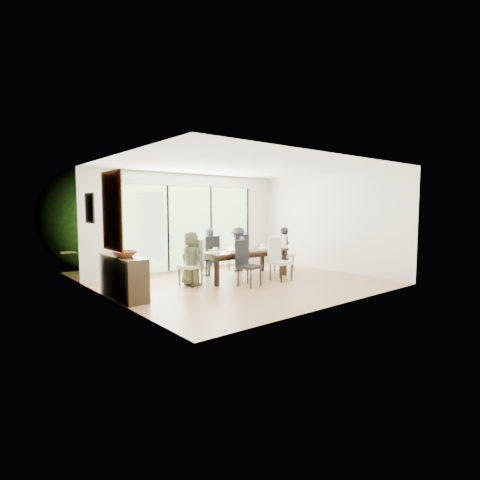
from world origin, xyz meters
TOP-DOWN VIEW (x-y plane):
  - floor at (0.00, 0.00)m, footprint 6.00×5.00m
  - ceiling at (0.00, 0.00)m, footprint 6.00×5.00m
  - wall_back at (0.00, 2.51)m, footprint 6.00×0.02m
  - wall_front at (0.00, -2.51)m, footprint 6.00×0.02m
  - wall_left at (-3.01, 0.00)m, footprint 0.02×5.00m
  - wall_right at (3.01, 0.00)m, footprint 0.02×5.00m
  - glass_doors at (0.00, 2.47)m, footprint 4.20×0.02m
  - blinds_header at (0.00, 2.46)m, footprint 4.40×0.06m
  - mullion_a at (-2.10, 2.46)m, footprint 0.05×0.04m
  - mullion_b at (-0.70, 2.46)m, footprint 0.05×0.04m
  - mullion_c at (0.70, 2.46)m, footprint 0.05×0.04m
  - mullion_d at (2.10, 2.46)m, footprint 0.05×0.04m
  - side_window at (-2.97, -1.20)m, footprint 0.02×0.90m
  - deck at (0.00, 3.40)m, footprint 6.00×1.80m
  - rail_top at (0.00, 4.20)m, footprint 6.00×0.08m
  - foliage_left at (-1.80, 5.20)m, footprint 3.20×3.20m
  - foliage_mid at (0.40, 5.80)m, footprint 4.00×4.00m
  - foliage_right at (2.20, 5.00)m, footprint 2.80×2.80m
  - foliage_far at (-0.60, 6.50)m, footprint 3.60×3.60m
  - table_top at (0.36, 0.62)m, footprint 2.28×1.04m
  - table_apron at (0.36, 0.62)m, footprint 2.09×0.85m
  - table_leg_fl at (-0.72, 0.19)m, footprint 0.09×0.09m
  - table_leg_fr at (1.44, 0.19)m, footprint 0.09×0.09m
  - table_leg_bl at (-0.72, 1.05)m, footprint 0.09×0.09m
  - table_leg_br at (1.44, 1.05)m, footprint 0.09×0.09m
  - chair_left_end at (-1.14, 0.62)m, footprint 0.56×0.56m
  - chair_right_end at (1.86, 0.62)m, footprint 0.49×0.49m
  - chair_far_left at (-0.09, 1.47)m, footprint 0.45×0.45m
  - chair_far_right at (0.91, 1.47)m, footprint 0.49×0.49m
  - chair_near_left at (-0.14, -0.25)m, footprint 0.52×0.52m
  - chair_near_right at (0.86, -0.25)m, footprint 0.46×0.46m
  - person_left_end at (-1.12, 0.62)m, footprint 0.49×0.64m
  - person_right_end at (1.84, 0.62)m, footprint 0.44×0.62m
  - person_far_left at (-0.09, 1.45)m, footprint 0.60×0.41m
  - person_far_right at (0.91, 1.45)m, footprint 0.63×0.46m
  - placemat_left at (-0.59, 0.62)m, footprint 0.42×0.30m
  - placemat_right at (1.31, 0.62)m, footprint 0.42×0.30m
  - placemat_far_l at (-0.09, 1.02)m, footprint 0.42×0.30m
  - placemat_far_r at (0.91, 1.02)m, footprint 0.42×0.30m
  - placemat_paper at (-0.19, 0.32)m, footprint 0.42×0.30m
  - tablet_far_l at (0.01, 0.97)m, footprint 0.25×0.17m
  - tablet_far_r at (0.86, 0.97)m, footprint 0.23×0.16m
  - papers at (1.06, 0.57)m, footprint 0.28×0.21m
  - platter_base at (-0.19, 0.32)m, footprint 0.25×0.25m
  - platter_snacks at (-0.19, 0.32)m, footprint 0.19×0.19m
  - vase at (0.41, 0.67)m, footprint 0.08×0.08m
  - hyacinth_stems at (0.41, 0.67)m, footprint 0.04×0.04m
  - hyacinth_blooms at (0.41, 0.67)m, footprint 0.10×0.10m
  - laptop at (-0.49, 0.52)m, footprint 0.32×0.22m
  - cup_a at (-0.34, 0.77)m, footprint 0.16×0.16m
  - cup_b at (0.51, 0.52)m, footprint 0.13×0.13m
  - cup_c at (1.16, 0.72)m, footprint 0.12×0.12m
  - book at (0.61, 0.67)m, footprint 0.20×0.24m
  - sideboard at (-2.76, 0.45)m, footprint 0.41×1.47m
  - bowl at (-2.76, 0.35)m, footprint 0.44×0.44m
  - candlestick_base at (-2.76, 0.80)m, footprint 0.09×0.09m
  - candlestick_shaft at (-2.76, 0.80)m, footprint 0.02×0.02m
  - candlestick_pan at (-2.76, 0.80)m, footprint 0.09×0.09m
  - candle at (-2.76, 0.80)m, footprint 0.03×0.03m
  - tapestry at (-2.97, 0.40)m, footprint 0.02×1.00m
  - art_frame at (-2.97, 1.70)m, footprint 0.03×0.55m
  - art_canvas at (-2.95, 1.70)m, footprint 0.01×0.45m

SIDE VIEW (x-z plane):
  - deck at x=0.00m, z-range -0.10..0.00m
  - floor at x=0.00m, z-range -0.01..0.00m
  - table_leg_fl at x=-0.72m, z-range 0.00..0.66m
  - table_leg_fr at x=1.44m, z-range 0.00..0.66m
  - table_leg_bl at x=-0.72m, z-range 0.00..0.66m
  - table_leg_br at x=1.44m, z-range 0.00..0.66m
  - sideboard at x=-2.76m, z-range 0.00..0.83m
  - chair_left_end at x=-1.14m, z-range 0.00..1.04m
  - chair_right_end at x=1.86m, z-range 0.00..1.04m
  - chair_far_left at x=-0.09m, z-range 0.00..1.04m
  - chair_far_right at x=0.91m, z-range 0.00..1.04m
  - chair_near_left at x=-0.14m, z-range 0.00..1.04m
  - chair_near_right at x=0.86m, z-range 0.00..1.04m
  - rail_top at x=0.00m, z-range 0.52..0.58m
  - table_apron at x=0.36m, z-range 0.55..0.65m
  - person_left_end at x=-1.12m, z-range 0.00..1.23m
  - person_right_end at x=1.84m, z-range 0.00..1.23m
  - person_far_left at x=-0.09m, z-range 0.00..1.23m
  - person_far_right at x=0.91m, z-range 0.00..1.23m
  - table_top at x=0.36m, z-range 0.66..0.71m
  - papers at x=1.06m, z-range 0.71..0.72m
  - placemat_left at x=-0.59m, z-range 0.71..0.72m
  - placemat_right at x=1.31m, z-range 0.71..0.72m
  - placemat_far_l at x=-0.09m, z-range 0.71..0.72m
  - placemat_far_r at x=0.91m, z-range 0.71..0.72m
  - placemat_paper at x=-0.19m, z-range 0.71..0.72m
  - book at x=0.61m, z-range 0.71..0.73m
  - tablet_far_r at x=0.86m, z-range 0.72..0.73m
  - tablet_far_l at x=0.01m, z-range 0.72..0.73m
  - laptop at x=-0.49m, z-range 0.71..0.74m
  - platter_base at x=-0.19m, z-range 0.72..0.74m
  - platter_snacks at x=-0.19m, z-range 0.74..0.75m
  - cup_b at x=0.51m, z-range 0.71..0.80m
  - cup_a at x=-0.34m, z-range 0.71..0.80m
  - cup_c at x=1.16m, z-range 0.71..0.80m
  - vase at x=0.41m, z-range 0.71..0.83m
  - candlestick_base at x=-2.76m, z-range 0.83..0.86m
  - bowl at x=-2.76m, z-range 0.83..0.93m
  - hyacinth_stems at x=0.41m, z-range 0.81..0.96m
  - hyacinth_blooms at x=0.41m, z-range 0.93..1.03m
  - glass_doors at x=0.00m, z-range 0.05..2.35m
  - mullion_a at x=-2.10m, z-range 0.05..2.35m
  - mullion_b at x=-0.70m, z-range 0.05..2.35m
  - mullion_c at x=0.70m, z-range 0.05..2.35m
  - mullion_d at x=2.10m, z-range 0.05..2.35m
  - foliage_right at x=2.20m, z-range -0.14..2.66m
  - wall_back at x=0.00m, z-range 0.00..2.70m
  - wall_front at x=0.00m, z-range 0.00..2.70m
  - wall_left at x=-3.01m, z-range 0.00..2.70m
  - wall_right at x=3.01m, z-range 0.00..2.70m
  - candlestick_shaft at x=-2.76m, z-range 0.85..2.00m
  - foliage_left at x=-1.80m, z-range -0.16..3.04m
  - side_window at x=-2.97m, z-range 1.00..2.00m
  - foliage_far at x=-0.60m, z-range -0.18..3.42m
  - tapestry at x=-2.97m, z-range 0.95..2.45m
  - art_frame at x=-2.97m, z-range 1.42..2.08m
  - art_canvas at x=-2.95m, z-range 1.48..2.02m
  - foliage_mid at x=0.40m, z-range -0.20..3.80m
  - candlestick_pan at x=-2.76m, z-range 1.98..2.01m
  - candle at x=-2.76m, z-range 2.00..2.09m
  - blinds_header at x=0.00m, z-range 2.36..2.64m
  - ceiling at x=0.00m, z-range 2.70..2.71m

